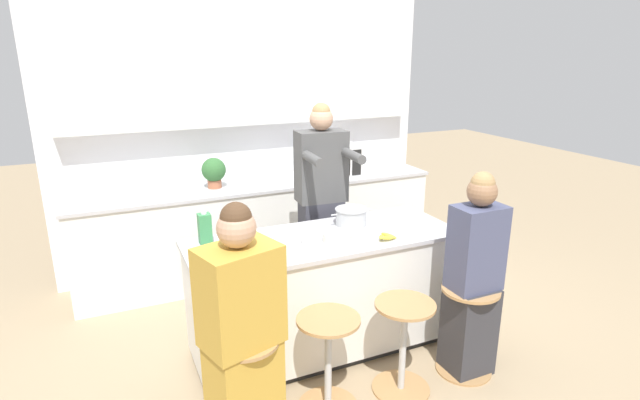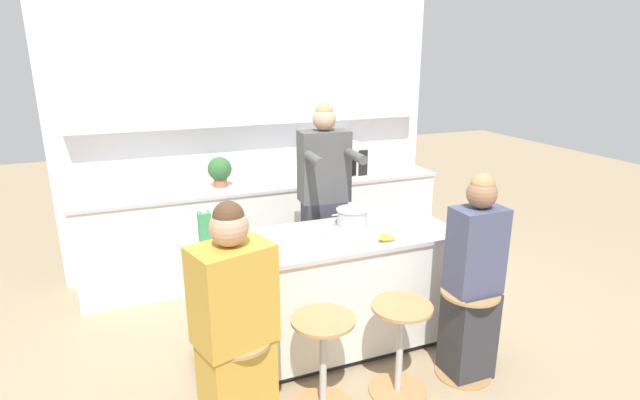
# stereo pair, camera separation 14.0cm
# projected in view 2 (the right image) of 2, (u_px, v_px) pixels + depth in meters

# --- Properties ---
(ground_plane) EXTENTS (16.00, 16.00, 0.00)m
(ground_plane) POSITION_uv_depth(u_px,v_px,m) (324.00, 347.00, 3.75)
(ground_plane) COLOR tan
(wall_back) EXTENTS (3.74, 0.22, 2.70)m
(wall_back) POSITION_uv_depth(u_px,v_px,m) (255.00, 113.00, 4.88)
(wall_back) COLOR white
(wall_back) RESTS_ON ground_plane
(back_counter) EXTENTS (3.47, 0.62, 0.92)m
(back_counter) POSITION_uv_depth(u_px,v_px,m) (267.00, 227.00, 4.93)
(back_counter) COLOR white
(back_counter) RESTS_ON ground_plane
(kitchen_island) EXTENTS (1.92, 0.72, 0.88)m
(kitchen_island) POSITION_uv_depth(u_px,v_px,m) (324.00, 293.00, 3.62)
(kitchen_island) COLOR black
(kitchen_island) RESTS_ON ground_plane
(bar_stool_leftmost) EXTENTS (0.38, 0.38, 0.63)m
(bar_stool_leftmost) POSITION_uv_depth(u_px,v_px,m) (240.00, 381.00, 2.82)
(bar_stool_leftmost) COLOR tan
(bar_stool_leftmost) RESTS_ON ground_plane
(bar_stool_center_left) EXTENTS (0.38, 0.38, 0.63)m
(bar_stool_center_left) POSITION_uv_depth(u_px,v_px,m) (323.00, 359.00, 3.01)
(bar_stool_center_left) COLOR tan
(bar_stool_center_left) RESTS_ON ground_plane
(bar_stool_center_right) EXTENTS (0.38, 0.38, 0.63)m
(bar_stool_center_right) POSITION_uv_depth(u_px,v_px,m) (400.00, 344.00, 3.16)
(bar_stool_center_right) COLOR tan
(bar_stool_center_right) RESTS_ON ground_plane
(bar_stool_rightmost) EXTENTS (0.38, 0.38, 0.63)m
(bar_stool_rightmost) POSITION_uv_depth(u_px,v_px,m) (467.00, 329.00, 3.34)
(bar_stool_rightmost) COLOR tan
(bar_stool_rightmost) RESTS_ON ground_plane
(person_cooking) EXTENTS (0.43, 0.56, 1.75)m
(person_cooking) POSITION_uv_depth(u_px,v_px,m) (324.00, 212.00, 4.08)
(person_cooking) COLOR #383842
(person_cooking) RESTS_ON ground_plane
(person_wrapped_blanket) EXTENTS (0.47, 0.39, 1.42)m
(person_wrapped_blanket) POSITION_uv_depth(u_px,v_px,m) (235.00, 332.00, 2.70)
(person_wrapped_blanket) COLOR gold
(person_wrapped_blanket) RESTS_ON ground_plane
(person_seated_near) EXTENTS (0.33, 0.26, 1.42)m
(person_seated_near) POSITION_uv_depth(u_px,v_px,m) (473.00, 286.00, 3.26)
(person_seated_near) COLOR #333338
(person_seated_near) RESTS_ON ground_plane
(cooking_pot) EXTENTS (0.33, 0.24, 0.13)m
(cooking_pot) POSITION_uv_depth(u_px,v_px,m) (352.00, 217.00, 3.71)
(cooking_pot) COLOR #B7BABC
(cooking_pot) RESTS_ON kitchen_island
(fruit_bowl) EXTENTS (0.21, 0.21, 0.06)m
(fruit_bowl) POSITION_uv_depth(u_px,v_px,m) (337.00, 237.00, 3.41)
(fruit_bowl) COLOR silver
(fruit_bowl) RESTS_ON kitchen_island
(coffee_cup_near) EXTENTS (0.12, 0.08, 0.09)m
(coffee_cup_near) POSITION_uv_depth(u_px,v_px,m) (306.00, 238.00, 3.35)
(coffee_cup_near) COLOR white
(coffee_cup_near) RESTS_ON kitchen_island
(banana_bunch) EXTENTS (0.16, 0.11, 0.05)m
(banana_bunch) POSITION_uv_depth(u_px,v_px,m) (385.00, 238.00, 3.41)
(banana_bunch) COLOR yellow
(banana_bunch) RESTS_ON kitchen_island
(juice_carton) EXTENTS (0.08, 0.08, 0.23)m
(juice_carton) POSITION_uv_depth(u_px,v_px,m) (205.00, 227.00, 3.38)
(juice_carton) COLOR #38844C
(juice_carton) RESTS_ON kitchen_island
(microwave) EXTENTS (0.53, 0.39, 0.32)m
(microwave) POSITION_uv_depth(u_px,v_px,m) (337.00, 161.00, 4.98)
(microwave) COLOR white
(microwave) RESTS_ON back_counter
(potted_plant) EXTENTS (0.22, 0.22, 0.28)m
(potted_plant) POSITION_uv_depth(u_px,v_px,m) (220.00, 170.00, 4.60)
(potted_plant) COLOR #A86042
(potted_plant) RESTS_ON back_counter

